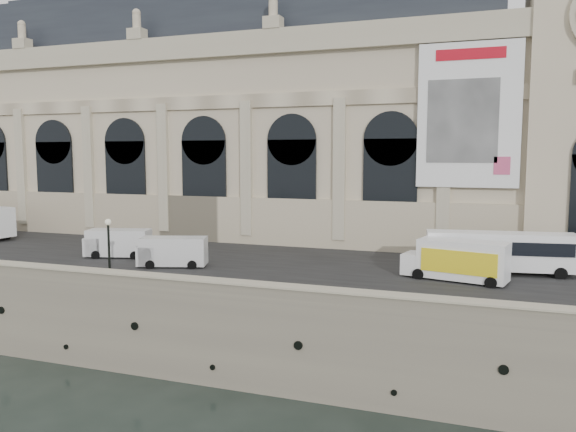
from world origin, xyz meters
The scene contains 10 objects.
ground centered at (0.00, 0.00, 0.00)m, with size 260.00×260.00×0.00m, color black.
quay centered at (0.00, 35.00, 3.00)m, with size 160.00×70.00×6.00m, color gray.
street centered at (0.00, 14.00, 6.03)m, with size 160.00×24.00×0.06m, color #2D2D2D.
parapet centered at (0.00, 0.60, 6.62)m, with size 160.00×1.40×1.21m.
museum centered at (-5.98, 30.86, 19.72)m, with size 69.00×18.70×29.10m.
bus_right centered at (25.95, 14.67, 7.88)m, with size 11.58×3.96×3.35m.
van_b centered at (-0.32, 8.51, 7.30)m, with size 6.08×3.79×2.54m.
van_c centered at (-7.43, 10.74, 7.33)m, with size 6.22×3.69×2.60m.
box_truck centered at (22.85, 11.11, 7.56)m, with size 8.03×4.14×3.09m.
lamp_right centered at (-1.90, 2.55, 8.33)m, with size 0.48×0.48×4.68m.
Camera 1 is at (24.69, -32.26, 15.43)m, focal length 35.00 mm.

